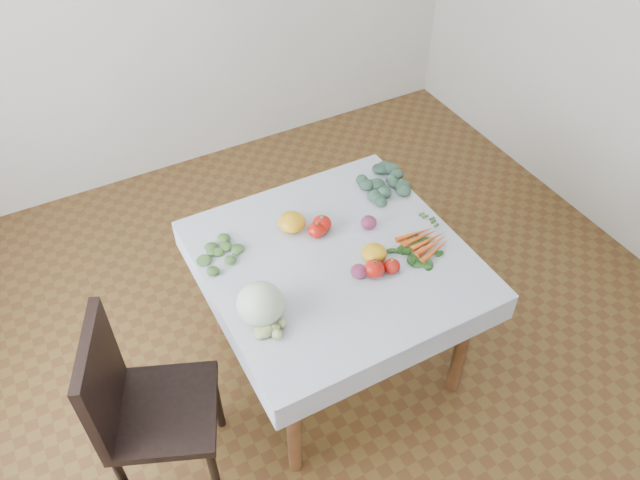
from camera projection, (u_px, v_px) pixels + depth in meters
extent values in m
plane|color=brown|center=(333.00, 357.00, 3.28)|extent=(4.00, 4.00, 0.00)
cube|color=brown|center=(335.00, 261.00, 2.77)|extent=(1.00, 1.00, 0.04)
cylinder|color=brown|center=(293.00, 426.00, 2.60)|extent=(0.06, 0.06, 0.71)
cylinder|color=brown|center=(462.00, 344.00, 2.90)|extent=(0.06, 0.06, 0.71)
cylinder|color=brown|center=(216.00, 287.00, 3.16)|extent=(0.06, 0.06, 0.71)
cylinder|color=brown|center=(364.00, 231.00, 3.46)|extent=(0.06, 0.06, 0.71)
cube|color=white|center=(335.00, 258.00, 2.75)|extent=(1.12, 1.12, 0.01)
cube|color=black|center=(164.00, 411.00, 2.54)|extent=(0.56, 0.56, 0.04)
cube|color=black|center=(101.00, 380.00, 2.35)|extent=(0.20, 0.41, 0.47)
cylinder|color=black|center=(215.00, 476.00, 2.59)|extent=(0.04, 0.04, 0.44)
cylinder|color=black|center=(136.00, 406.00, 2.82)|extent=(0.04, 0.04, 0.44)
cylinder|color=black|center=(217.00, 399.00, 2.85)|extent=(0.04, 0.04, 0.44)
ellipsoid|color=#E0F3CB|center=(260.00, 304.00, 2.45)|extent=(0.24, 0.24, 0.17)
ellipsoid|color=#B8140C|center=(317.00, 230.00, 2.83)|extent=(0.09, 0.09, 0.07)
ellipsoid|color=#B8140C|center=(322.00, 224.00, 2.85)|extent=(0.11, 0.11, 0.08)
ellipsoid|color=#B8140C|center=(375.00, 269.00, 2.65)|extent=(0.09, 0.09, 0.08)
ellipsoid|color=#B8140C|center=(392.00, 266.00, 2.67)|extent=(0.09, 0.09, 0.06)
ellipsoid|color=gold|center=(292.00, 222.00, 2.85)|extent=(0.16, 0.16, 0.09)
ellipsoid|color=gold|center=(374.00, 253.00, 2.71)|extent=(0.15, 0.15, 0.08)
ellipsoid|color=#601B3F|center=(359.00, 271.00, 2.65)|extent=(0.07, 0.07, 0.06)
ellipsoid|color=#601B3F|center=(369.00, 223.00, 2.87)|extent=(0.09, 0.09, 0.06)
ellipsoid|color=#B6BF6E|center=(274.00, 330.00, 2.44)|extent=(0.04, 0.04, 0.04)
ellipsoid|color=#B6BF6E|center=(268.00, 331.00, 2.43)|extent=(0.04, 0.04, 0.04)
ellipsoid|color=#B6BF6E|center=(275.00, 334.00, 2.42)|extent=(0.04, 0.04, 0.04)
ellipsoid|color=#B6BF6E|center=(274.00, 326.00, 2.45)|extent=(0.04, 0.04, 0.04)
ellipsoid|color=#B6BF6E|center=(263.00, 337.00, 2.41)|extent=(0.04, 0.04, 0.04)
ellipsoid|color=#B6BF6E|center=(285.00, 330.00, 2.44)|extent=(0.04, 0.04, 0.04)
ellipsoid|color=#B6BF6E|center=(262.00, 327.00, 2.45)|extent=(0.04, 0.04, 0.04)
cone|color=orange|center=(418.00, 232.00, 2.84)|extent=(0.20, 0.04, 0.03)
cone|color=orange|center=(422.00, 237.00, 2.82)|extent=(0.20, 0.04, 0.03)
cone|color=orange|center=(426.00, 241.00, 2.80)|extent=(0.20, 0.05, 0.03)
cone|color=orange|center=(431.00, 245.00, 2.78)|extent=(0.20, 0.07, 0.03)
cone|color=orange|center=(435.00, 250.00, 2.76)|extent=(0.20, 0.09, 0.03)
ellipsoid|color=#33543D|center=(389.00, 182.00, 3.10)|extent=(0.06, 0.06, 0.04)
ellipsoid|color=#33543D|center=(379.00, 183.00, 3.10)|extent=(0.06, 0.06, 0.04)
ellipsoid|color=#33543D|center=(388.00, 187.00, 3.07)|extent=(0.06, 0.06, 0.04)
ellipsoid|color=#33543D|center=(387.00, 178.00, 3.12)|extent=(0.06, 0.06, 0.04)
ellipsoid|color=#33543D|center=(376.00, 187.00, 3.07)|extent=(0.06, 0.06, 0.04)
ellipsoid|color=#33543D|center=(397.00, 184.00, 3.09)|extent=(0.06, 0.06, 0.04)
ellipsoid|color=#33543D|center=(376.00, 178.00, 3.12)|extent=(0.06, 0.06, 0.04)
ellipsoid|color=#33543D|center=(384.00, 192.00, 3.04)|extent=(0.06, 0.06, 0.04)
ellipsoid|color=#33543D|center=(397.00, 176.00, 3.13)|extent=(0.06, 0.06, 0.04)
ellipsoid|color=#33543D|center=(366.00, 185.00, 3.08)|extent=(0.06, 0.06, 0.04)
ellipsoid|color=#33543D|center=(400.00, 190.00, 3.05)|extent=(0.06, 0.06, 0.04)
ellipsoid|color=#33543D|center=(383.00, 171.00, 3.16)|extent=(0.06, 0.06, 0.04)
ellipsoid|color=#33543D|center=(371.00, 195.00, 3.03)|extent=(0.06, 0.06, 0.04)
ellipsoid|color=#33543D|center=(409.00, 179.00, 3.11)|extent=(0.06, 0.06, 0.04)
ellipsoid|color=#33543D|center=(362.00, 177.00, 3.13)|extent=(0.06, 0.06, 0.04)
ellipsoid|color=#33543D|center=(393.00, 199.00, 3.01)|extent=(0.06, 0.06, 0.04)
ellipsoid|color=#255219|center=(416.00, 252.00, 2.77)|extent=(0.05, 0.03, 0.01)
ellipsoid|color=#255219|center=(408.00, 253.00, 2.76)|extent=(0.05, 0.03, 0.01)
ellipsoid|color=#255219|center=(416.00, 257.00, 2.75)|extent=(0.05, 0.03, 0.01)
ellipsoid|color=#255219|center=(414.00, 248.00, 2.78)|extent=(0.05, 0.03, 0.01)
ellipsoid|color=#255219|center=(406.00, 257.00, 2.74)|extent=(0.05, 0.03, 0.01)
ellipsoid|color=#255219|center=(423.00, 253.00, 2.76)|extent=(0.05, 0.03, 0.01)
ellipsoid|color=#255219|center=(405.00, 248.00, 2.78)|extent=(0.05, 0.03, 0.01)
ellipsoid|color=#255219|center=(413.00, 262.00, 2.72)|extent=(0.05, 0.03, 0.01)
ellipsoid|color=#255219|center=(421.00, 246.00, 2.79)|extent=(0.05, 0.03, 0.01)
ellipsoid|color=#255219|center=(397.00, 255.00, 2.75)|extent=(0.05, 0.03, 0.01)
ellipsoid|color=#255219|center=(426.00, 259.00, 2.74)|extent=(0.05, 0.03, 0.01)
ellipsoid|color=#255219|center=(409.00, 242.00, 2.81)|extent=(0.05, 0.03, 0.01)
ellipsoid|color=#255219|center=(403.00, 265.00, 2.71)|extent=(0.05, 0.03, 0.01)
ellipsoid|color=#255219|center=(432.00, 249.00, 2.78)|extent=(0.05, 0.03, 0.01)
ellipsoid|color=#255219|center=(393.00, 248.00, 2.78)|extent=(0.05, 0.03, 0.01)
ellipsoid|color=#255219|center=(422.00, 267.00, 2.70)|extent=(0.05, 0.03, 0.01)
ellipsoid|color=#255219|center=(421.00, 239.00, 2.83)|extent=(0.05, 0.03, 0.01)
ellipsoid|color=#3E6B31|center=(220.00, 255.00, 2.75)|extent=(0.05, 0.05, 0.02)
ellipsoid|color=#3E6B31|center=(211.00, 257.00, 2.73)|extent=(0.05, 0.05, 0.02)
ellipsoid|color=#3E6B31|center=(222.00, 259.00, 2.73)|extent=(0.05, 0.05, 0.02)
ellipsoid|color=#3E6B31|center=(216.00, 251.00, 2.76)|extent=(0.05, 0.05, 0.02)
ellipsoid|color=#3E6B31|center=(209.00, 263.00, 2.71)|extent=(0.05, 0.05, 0.02)
ellipsoid|color=#3E6B31|center=(230.00, 253.00, 2.75)|extent=(0.05, 0.05, 0.02)
ellipsoid|color=#3E6B31|center=(204.00, 253.00, 2.75)|extent=(0.05, 0.05, 0.02)
ellipsoid|color=#3E6B31|center=(221.00, 266.00, 2.69)|extent=(0.05, 0.05, 0.02)
ellipsoid|color=#3E6B31|center=(226.00, 245.00, 2.79)|extent=(0.05, 0.05, 0.02)
ellipsoid|color=#3E6B31|center=(196.00, 264.00, 2.70)|extent=(0.05, 0.05, 0.02)
ellipsoid|color=#3E6B31|center=(238.00, 259.00, 2.73)|extent=(0.05, 0.05, 0.02)
ellipsoid|color=#3E6B31|center=(207.00, 244.00, 2.79)|extent=(0.05, 0.05, 0.02)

